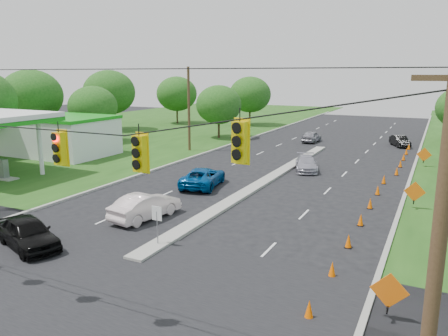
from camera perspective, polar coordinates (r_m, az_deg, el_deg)
The scene contains 37 objects.
ground at distance 17.83m, azimuth -20.16°, elevation -16.25°, with size 160.00×160.00×0.00m, color black.
grass_left at distance 52.39m, azimuth -27.15°, elevation 1.80°, with size 40.00×160.00×0.06m, color #1E4714.
cross_street at distance 17.83m, azimuth -20.16°, elevation -16.25°, with size 160.00×14.00×0.02m, color black.
curb_left at distance 46.78m, azimuth -1.99°, elevation 2.04°, with size 0.25×110.00×0.16m, color gray.
curb_right at distance 41.37m, azimuth 23.47°, elevation -0.33°, with size 0.25×110.00×0.16m, color gray.
median at distance 34.64m, azimuth 5.68°, elevation -1.65°, with size 1.00×34.00×0.18m, color gray.
median_sign at distance 21.39m, azimuth -8.75°, elevation -6.49°, with size 0.55×0.06×2.05m.
signal_span at distance 15.54m, azimuth -24.28°, elevation -1.16°, with size 25.60×0.32×9.00m.
utility_pole_far_left at distance 47.38m, azimuth -4.61°, elevation 7.63°, with size 0.28×0.28×9.00m, color #422D1C.
gas_station at distance 47.25m, azimuth -22.58°, elevation 4.38°, with size 18.40×19.70×5.20m.
cone_0 at distance 16.03m, azimuth 11.06°, elevation -17.67°, with size 0.32×0.32×0.70m, color #FF6100.
cone_1 at distance 19.07m, azimuth 13.95°, elevation -12.72°, with size 0.32×0.32×0.70m, color #FF6100.
cone_2 at distance 22.25m, azimuth 15.95°, elevation -9.14°, with size 0.32×0.32×0.70m, color #FF6100.
cone_3 at distance 25.51m, azimuth 17.43°, elevation -6.46°, with size 0.32×0.32×0.70m, color #FF6100.
cone_4 at distance 28.83m, azimuth 18.56°, elevation -4.38°, with size 0.32×0.32×0.70m, color #FF6100.
cone_5 at distance 32.18m, azimuth 19.44°, elevation -2.74°, with size 0.32×0.32×0.70m, color #FF6100.
cone_6 at distance 35.57m, azimuth 20.16°, elevation -1.40°, with size 0.32×0.32×0.70m, color #FF6100.
cone_7 at distance 38.92m, azimuth 21.63°, elevation -0.39°, with size 0.32×0.32×0.70m, color #FF6100.
cone_8 at distance 42.35m, azimuth 22.06°, elevation 0.54°, with size 0.32×0.32×0.70m, color #FF6100.
cone_9 at distance 45.78m, azimuth 22.42°, elevation 1.34°, with size 0.32×0.32×0.70m, color #FF6100.
cone_10 at distance 49.23m, azimuth 22.73°, elevation 2.02°, with size 0.32×0.32×0.70m, color #FF6100.
cone_11 at distance 52.68m, azimuth 23.00°, elevation 2.61°, with size 0.32×0.32×0.70m, color #FF6100.
work_sign_0 at distance 16.22m, azimuth 20.77°, elevation -14.93°, with size 1.27×0.58×1.37m.
work_sign_1 at distance 29.41m, azimuth 23.63°, elevation -2.96°, with size 1.27×0.58×1.37m.
work_sign_2 at distance 43.12m, azimuth 24.67°, elevation 1.52°, with size 1.27×0.58×1.37m.
tree_2 at distance 55.53m, azimuth -16.76°, elevation 7.66°, with size 5.88×5.88×6.86m.
tree_3 at distance 66.89m, azimuth -14.76°, elevation 9.54°, with size 7.56×7.56×8.82m.
tree_4 at distance 74.16m, azimuth -6.20°, elevation 9.61°, with size 6.72×6.72×7.84m.
tree_5 at distance 56.84m, azimuth -0.69°, elevation 8.27°, with size 5.88×5.88×6.86m.
tree_6 at distance 71.23m, azimuth 3.42°, elevation 9.55°, with size 6.72×6.72×7.84m.
tree_14 at distance 59.88m, azimuth -23.84°, elevation 8.63°, with size 7.56×7.56×8.82m.
black_sedan at distance 23.27m, azimuth -24.24°, elevation -7.72°, with size 1.81×4.49×1.53m, color black.
white_sedan at distance 25.80m, azimuth -10.22°, elevation -4.92°, with size 1.59×4.56×1.50m, color silver.
blue_pickup at distance 32.59m, azimuth -2.76°, elevation -1.19°, with size 2.39×5.18×1.44m, color #02458B.
silver_car_far at distance 38.55m, azimuth 10.70°, elevation 0.60°, with size 1.80×4.42×1.28m, color #9895A3.
silver_car_oncoming at distance 54.82m, azimuth 11.37°, elevation 4.05°, with size 1.62×4.03×1.37m, color gray.
dark_car_receding at distance 54.53m, azimuth 21.99°, elevation 3.29°, with size 1.33×3.82×1.26m, color black.
Camera 1 is at (11.79, -10.50, 8.28)m, focal length 35.00 mm.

